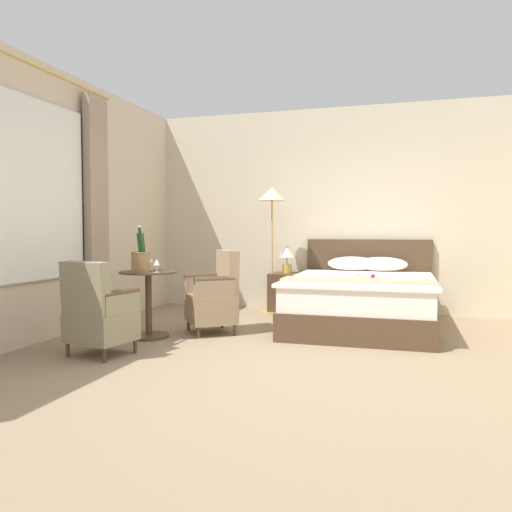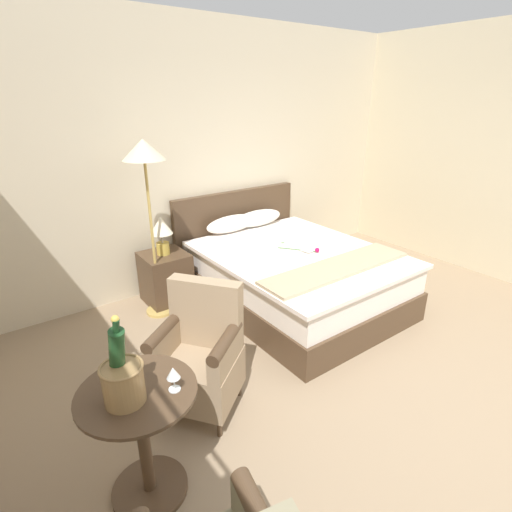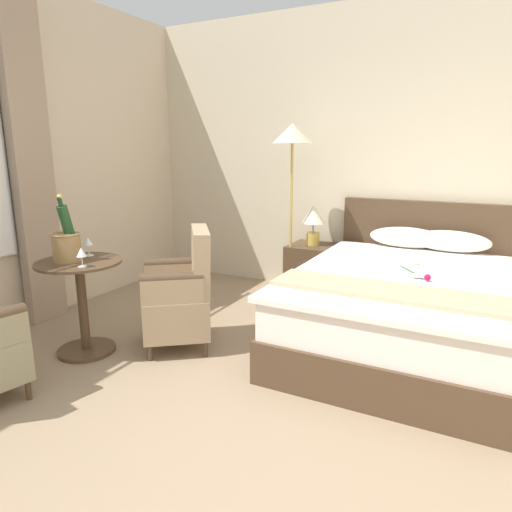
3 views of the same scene
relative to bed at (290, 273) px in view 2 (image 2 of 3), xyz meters
The scene contains 11 objects.
ground_plane 1.98m from the bed, 100.27° to the right, with size 7.55×7.55×0.00m, color #967E62.
wall_headboard_side 1.66m from the bed, 106.62° to the left, with size 5.73×0.12×2.93m.
bed is the anchor object (origin of this frame).
nightstand 1.36m from the bed, 144.79° to the left, with size 0.48×0.48×0.56m.
bedside_lamp 1.45m from the bed, 144.79° to the left, with size 0.23×0.23×0.41m.
floor_lamp_brass 1.86m from the bed, 154.80° to the left, with size 0.40×0.40×1.78m.
side_table_round 2.54m from the bed, 149.32° to the right, with size 0.62×0.62×0.73m.
champagne_bucket 2.67m from the bed, 149.45° to the right, with size 0.21×0.21×0.50m.
wine_glass_near_bucket 2.51m from the bed, 145.21° to the right, with size 0.07×0.07×0.14m.
wine_glass_near_edge 2.56m from the bed, 153.20° to the right, with size 0.07×0.07×0.14m.
armchair_by_window 1.80m from the bed, 151.95° to the right, with size 0.73×0.74×0.94m.
Camera 2 is at (-2.31, -1.06, 2.14)m, focal length 28.00 mm.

